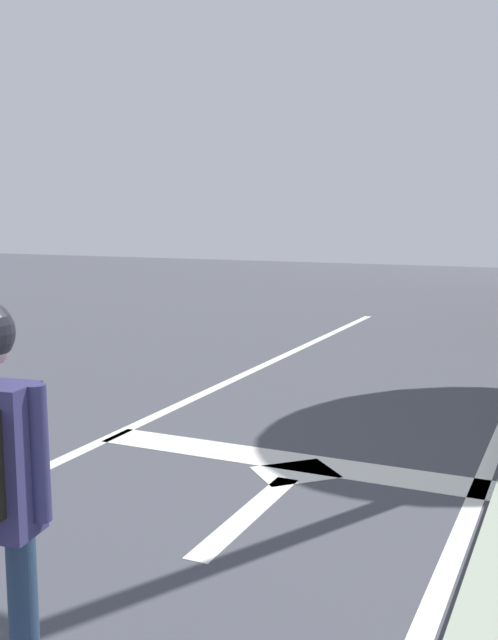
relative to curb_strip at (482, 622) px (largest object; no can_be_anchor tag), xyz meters
name	(u,v)px	position (x,y,z in m)	size (l,w,h in m)	color
lane_line_curbside	(426,623)	(-0.25, 0.00, -0.07)	(0.12, 20.00, 0.01)	silver
stop_bar	(286,460)	(-1.69, 1.87, -0.07)	(3.18, 0.40, 0.01)	silver
lane_arrow_stem	(248,514)	(-1.53, 0.80, -0.07)	(0.16, 1.40, 0.01)	silver
lane_arrow_head	(295,472)	(-1.53, 1.65, -0.07)	(0.56, 0.44, 0.01)	silver
curb_strip	(482,622)	(0.00, 0.00, 0.00)	(0.24, 24.00, 0.14)	#94A18A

